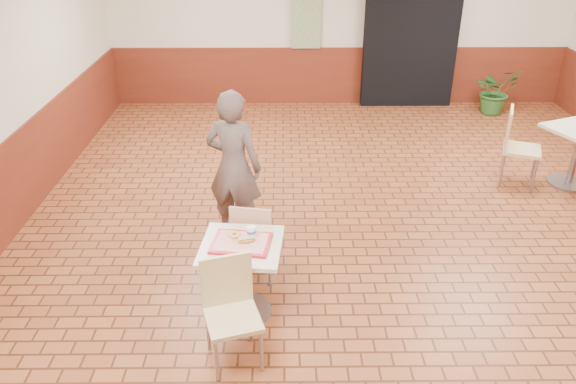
{
  "coord_description": "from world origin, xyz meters",
  "views": [
    {
      "loc": [
        -1.0,
        -4.87,
        3.29
      ],
      "look_at": [
        -0.96,
        -0.37,
        0.95
      ],
      "focal_mm": 35.0,
      "sensor_mm": 36.0,
      "label": 1
    }
  ],
  "objects_px": {
    "serving_tray": "(241,243)",
    "long_john_donut": "(246,240)",
    "paper_cup": "(251,232)",
    "chair_second_left": "(516,143)",
    "chair_main_front": "(230,305)",
    "chair_main_back": "(254,237)",
    "ring_donut": "(234,235)",
    "main_table": "(242,267)",
    "customer": "(234,167)",
    "potted_plant": "(495,91)"
  },
  "relations": [
    {
      "from": "chair_main_back",
      "to": "ring_donut",
      "type": "relative_size",
      "value": 7.89
    },
    {
      "from": "serving_tray",
      "to": "main_table",
      "type": "bearing_deg",
      "value": 90.0
    },
    {
      "from": "chair_main_front",
      "to": "paper_cup",
      "type": "relative_size",
      "value": 9.05
    },
    {
      "from": "chair_main_front",
      "to": "serving_tray",
      "type": "xyz_separation_m",
      "value": [
        0.06,
        0.53,
        0.23
      ]
    },
    {
      "from": "paper_cup",
      "to": "potted_plant",
      "type": "xyz_separation_m",
      "value": [
        3.91,
        5.2,
        -0.4
      ]
    },
    {
      "from": "main_table",
      "to": "chair_main_front",
      "type": "distance_m",
      "value": 0.54
    },
    {
      "from": "main_table",
      "to": "chair_second_left",
      "type": "distance_m",
      "value": 4.22
    },
    {
      "from": "customer",
      "to": "serving_tray",
      "type": "bearing_deg",
      "value": 116.24
    },
    {
      "from": "chair_main_back",
      "to": "customer",
      "type": "relative_size",
      "value": 0.51
    },
    {
      "from": "potted_plant",
      "to": "long_john_donut",
      "type": "bearing_deg",
      "value": -126.81
    },
    {
      "from": "chair_main_back",
      "to": "chair_second_left",
      "type": "distance_m",
      "value": 3.87
    },
    {
      "from": "ring_donut",
      "to": "paper_cup",
      "type": "xyz_separation_m",
      "value": [
        0.15,
        -0.01,
        0.03
      ]
    },
    {
      "from": "serving_tray",
      "to": "long_john_donut",
      "type": "distance_m",
      "value": 0.06
    },
    {
      "from": "chair_second_left",
      "to": "serving_tray",
      "type": "bearing_deg",
      "value": 149.37
    },
    {
      "from": "chair_main_back",
      "to": "potted_plant",
      "type": "distance_m",
      "value": 6.18
    },
    {
      "from": "customer",
      "to": "chair_second_left",
      "type": "xyz_separation_m",
      "value": [
        3.48,
        1.3,
        -0.28
      ]
    },
    {
      "from": "ring_donut",
      "to": "paper_cup",
      "type": "height_order",
      "value": "paper_cup"
    },
    {
      "from": "chair_main_back",
      "to": "chair_second_left",
      "type": "relative_size",
      "value": 0.86
    },
    {
      "from": "chair_main_front",
      "to": "potted_plant",
      "type": "bearing_deg",
      "value": 38.19
    },
    {
      "from": "potted_plant",
      "to": "customer",
      "type": "bearing_deg",
      "value": -136.27
    },
    {
      "from": "chair_second_left",
      "to": "potted_plant",
      "type": "height_order",
      "value": "chair_second_left"
    },
    {
      "from": "chair_main_front",
      "to": "ring_donut",
      "type": "relative_size",
      "value": 8.33
    },
    {
      "from": "paper_cup",
      "to": "chair_second_left",
      "type": "bearing_deg",
      "value": 37.89
    },
    {
      "from": "long_john_donut",
      "to": "chair_second_left",
      "type": "relative_size",
      "value": 0.16
    },
    {
      "from": "serving_tray",
      "to": "long_john_donut",
      "type": "bearing_deg",
      "value": -8.28
    },
    {
      "from": "ring_donut",
      "to": "long_john_donut",
      "type": "height_order",
      "value": "long_john_donut"
    },
    {
      "from": "chair_main_back",
      "to": "customer",
      "type": "distance_m",
      "value": 0.91
    },
    {
      "from": "customer",
      "to": "potted_plant",
      "type": "height_order",
      "value": "customer"
    },
    {
      "from": "chair_main_front",
      "to": "ring_donut",
      "type": "bearing_deg",
      "value": 73.45
    },
    {
      "from": "main_table",
      "to": "chair_main_front",
      "type": "xyz_separation_m",
      "value": [
        -0.06,
        -0.53,
        0.01
      ]
    },
    {
      "from": "chair_second_left",
      "to": "chair_main_back",
      "type": "bearing_deg",
      "value": 144.22
    },
    {
      "from": "main_table",
      "to": "potted_plant",
      "type": "xyz_separation_m",
      "value": [
        4.0,
        5.27,
        -0.08
      ]
    },
    {
      "from": "customer",
      "to": "serving_tray",
      "type": "xyz_separation_m",
      "value": [
        0.16,
        -1.3,
        -0.1
      ]
    },
    {
      "from": "serving_tray",
      "to": "chair_second_left",
      "type": "relative_size",
      "value": 0.49
    },
    {
      "from": "chair_main_front",
      "to": "serving_tray",
      "type": "distance_m",
      "value": 0.58
    },
    {
      "from": "chair_main_back",
      "to": "long_john_donut",
      "type": "xyz_separation_m",
      "value": [
        -0.03,
        -0.51,
        0.3
      ]
    },
    {
      "from": "ring_donut",
      "to": "potted_plant",
      "type": "height_order",
      "value": "potted_plant"
    },
    {
      "from": "chair_main_back",
      "to": "chair_second_left",
      "type": "height_order",
      "value": "chair_second_left"
    },
    {
      "from": "chair_second_left",
      "to": "main_table",
      "type": "bearing_deg",
      "value": 149.37
    },
    {
      "from": "paper_cup",
      "to": "chair_second_left",
      "type": "relative_size",
      "value": 0.1
    },
    {
      "from": "long_john_donut",
      "to": "chair_second_left",
      "type": "xyz_separation_m",
      "value": [
        3.28,
        2.61,
        -0.22
      ]
    },
    {
      "from": "main_table",
      "to": "potted_plant",
      "type": "distance_m",
      "value": 6.62
    },
    {
      "from": "chair_main_back",
      "to": "main_table",
      "type": "bearing_deg",
      "value": 91.28
    },
    {
      "from": "ring_donut",
      "to": "potted_plant",
      "type": "distance_m",
      "value": 6.6
    },
    {
      "from": "main_table",
      "to": "chair_main_back",
      "type": "bearing_deg",
      "value": 81.34
    },
    {
      "from": "serving_tray",
      "to": "potted_plant",
      "type": "bearing_deg",
      "value": 52.85
    },
    {
      "from": "customer",
      "to": "long_john_donut",
      "type": "distance_m",
      "value": 1.33
    },
    {
      "from": "main_table",
      "to": "serving_tray",
      "type": "distance_m",
      "value": 0.25
    },
    {
      "from": "chair_main_front",
      "to": "chair_second_left",
      "type": "bearing_deg",
      "value": 25.88
    },
    {
      "from": "ring_donut",
      "to": "main_table",
      "type": "bearing_deg",
      "value": -53.59
    }
  ]
}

